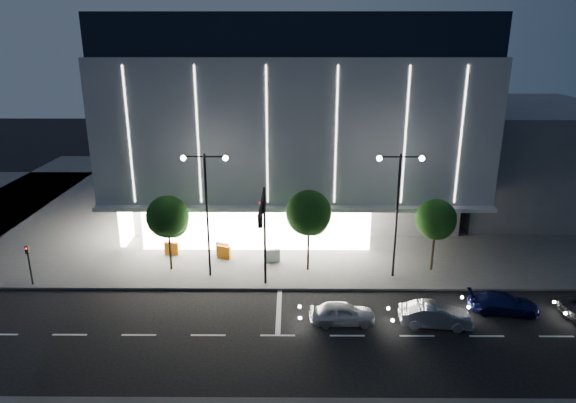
# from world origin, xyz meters

# --- Properties ---
(ground) EXTENTS (160.00, 160.00, 0.00)m
(ground) POSITION_xyz_m (0.00, 0.00, 0.00)
(ground) COLOR black
(ground) RESTS_ON ground
(sidewalk_museum) EXTENTS (70.00, 40.00, 0.15)m
(sidewalk_museum) POSITION_xyz_m (5.00, 24.00, 0.07)
(sidewalk_museum) COLOR #474747
(sidewalk_museum) RESTS_ON ground
(museum) EXTENTS (30.00, 25.80, 18.00)m
(museum) POSITION_xyz_m (2.98, 22.31, 9.27)
(museum) COLOR #4C4C51
(museum) RESTS_ON ground
(annex_building) EXTENTS (16.00, 20.00, 10.00)m
(annex_building) POSITION_xyz_m (26.00, 24.00, 5.00)
(annex_building) COLOR #4C4C51
(annex_building) RESTS_ON ground
(traffic_mast) EXTENTS (0.33, 5.89, 7.07)m
(traffic_mast) POSITION_xyz_m (1.00, 3.34, 5.03)
(traffic_mast) COLOR black
(traffic_mast) RESTS_ON ground
(street_lamp_west) EXTENTS (3.16, 0.36, 9.00)m
(street_lamp_west) POSITION_xyz_m (-3.00, 6.00, 5.96)
(street_lamp_west) COLOR black
(street_lamp_west) RESTS_ON ground
(street_lamp_east) EXTENTS (3.16, 0.36, 9.00)m
(street_lamp_east) POSITION_xyz_m (10.00, 6.00, 5.96)
(street_lamp_east) COLOR black
(street_lamp_east) RESTS_ON ground
(ped_signal_far) EXTENTS (0.22, 0.24, 3.00)m
(ped_signal_far) POSITION_xyz_m (-15.00, 4.50, 1.89)
(ped_signal_far) COLOR black
(ped_signal_far) RESTS_ON ground
(tree_left) EXTENTS (3.02, 3.02, 5.72)m
(tree_left) POSITION_xyz_m (-5.97, 7.02, 4.03)
(tree_left) COLOR black
(tree_left) RESTS_ON ground
(tree_mid) EXTENTS (3.25, 3.25, 6.15)m
(tree_mid) POSITION_xyz_m (4.03, 7.02, 4.33)
(tree_mid) COLOR black
(tree_mid) RESTS_ON ground
(tree_right) EXTENTS (2.91, 2.91, 5.51)m
(tree_right) POSITION_xyz_m (13.03, 7.02, 3.88)
(tree_right) COLOR black
(tree_right) RESTS_ON ground
(car_lead) EXTENTS (3.95, 1.70, 1.33)m
(car_lead) POSITION_xyz_m (5.83, -0.12, 0.66)
(car_lead) COLOR silver
(car_lead) RESTS_ON ground
(car_second) EXTENTS (4.31, 1.86, 1.38)m
(car_second) POSITION_xyz_m (11.29, -0.37, 0.69)
(car_second) COLOR #B6B7BE
(car_second) RESTS_ON ground
(car_third) EXTENTS (4.47, 2.31, 1.24)m
(car_third) POSITION_xyz_m (15.97, 1.25, 0.62)
(car_third) COLOR #161952
(car_third) RESTS_ON ground
(barrier_a) EXTENTS (1.12, 0.41, 1.00)m
(barrier_a) POSITION_xyz_m (-6.55, 9.63, 0.65)
(barrier_a) COLOR orange
(barrier_a) RESTS_ON sidewalk_museum
(barrier_b) EXTENTS (1.10, 0.68, 1.00)m
(barrier_b) POSITION_xyz_m (-2.56, 9.63, 0.65)
(barrier_b) COLOR silver
(barrier_b) RESTS_ON sidewalk_museum
(barrier_c) EXTENTS (1.11, 0.67, 1.00)m
(barrier_c) POSITION_xyz_m (-2.38, 8.89, 0.65)
(barrier_c) COLOR #CF620B
(barrier_c) RESTS_ON sidewalk_museum
(barrier_d) EXTENTS (1.13, 0.44, 1.00)m
(barrier_d) POSITION_xyz_m (1.38, 8.31, 0.65)
(barrier_d) COLOR silver
(barrier_d) RESTS_ON sidewalk_museum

